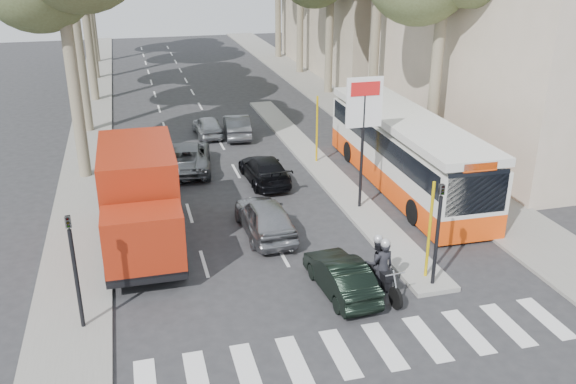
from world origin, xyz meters
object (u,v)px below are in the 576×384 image
object	(u,v)px
red_truck	(140,198)
city_bus	(405,149)
silver_hatchback	(265,217)
dark_hatchback	(341,276)
motorcycle	(380,266)

from	to	relation	value
red_truck	city_bus	bearing A→B (deg)	15.74
silver_hatchback	dark_hatchback	bearing A→B (deg)	104.20
silver_hatchback	city_bus	bearing A→B (deg)	-156.98
dark_hatchback	red_truck	xyz separation A→B (m)	(-5.91, 4.90, 1.34)
silver_hatchback	motorcycle	world-z (taller)	motorcycle
dark_hatchback	motorcycle	size ratio (longest dim) A/B	1.56
dark_hatchback	city_bus	size ratio (longest dim) A/B	0.29
city_bus	motorcycle	xyz separation A→B (m)	(-4.72, -8.40, -0.85)
red_truck	city_bus	world-z (taller)	red_truck
city_bus	red_truck	bearing A→B (deg)	-163.48
silver_hatchback	red_truck	distance (m)	4.70
silver_hatchback	city_bus	size ratio (longest dim) A/B	0.34
dark_hatchback	red_truck	bearing A→B (deg)	-43.56
silver_hatchback	motorcycle	bearing A→B (deg)	115.38
silver_hatchback	red_truck	bearing A→B (deg)	-3.60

